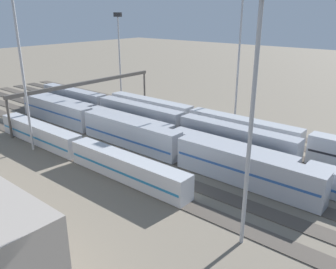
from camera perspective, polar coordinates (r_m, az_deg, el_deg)
ground_plane at (r=72.46m, az=-2.63°, el=-0.08°), size 400.00×400.00×0.00m
track_bed_0 at (r=85.49m, az=5.30°, el=2.99°), size 140.00×2.80×0.12m
track_bed_1 at (r=81.59m, az=3.29°, el=2.23°), size 140.00×2.80×0.12m
track_bed_2 at (r=77.82m, az=1.09°, el=1.39°), size 140.00×2.80×0.12m
track_bed_3 at (r=74.19m, az=-1.33°, el=0.46°), size 140.00×2.80×0.12m
track_bed_4 at (r=70.73m, az=-4.00°, el=-0.56°), size 140.00×2.80×0.12m
track_bed_5 at (r=67.46m, az=-6.93°, el=-1.68°), size 140.00×2.80×0.12m
track_bed_6 at (r=64.41m, az=-10.15°, el=-2.91°), size 140.00×2.80×0.12m
track_bed_7 at (r=61.63m, az=-13.69°, el=-4.24°), size 140.00×2.80×0.12m
train_on_track_4 at (r=65.32m, az=0.80°, el=-0.45°), size 95.60×3.06×3.80m
train_on_track_5 at (r=65.76m, az=-6.31°, el=0.15°), size 71.40×3.06×5.00m
train_on_track_3 at (r=77.34m, az=-4.73°, el=3.20°), size 71.40×3.00×5.00m
train_on_track_2 at (r=68.32m, az=12.13°, el=0.57°), size 71.40×3.06×5.00m
train_on_track_7 at (r=61.87m, az=-14.55°, el=-2.28°), size 47.20×3.06×3.80m
light_mast_0 at (r=80.74m, az=11.71°, el=14.62°), size 2.80×0.70×28.26m
light_mast_1 at (r=65.47m, az=-23.24°, el=12.90°), size 2.80×0.70×29.32m
light_mast_2 at (r=105.63m, az=-8.06°, el=14.65°), size 2.80×0.70×24.02m
light_mast_3 at (r=34.40m, az=13.91°, el=6.67°), size 2.80×0.70×26.67m
signal_gantry at (r=85.28m, az=-13.14°, el=7.84°), size 0.70×40.00×8.80m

